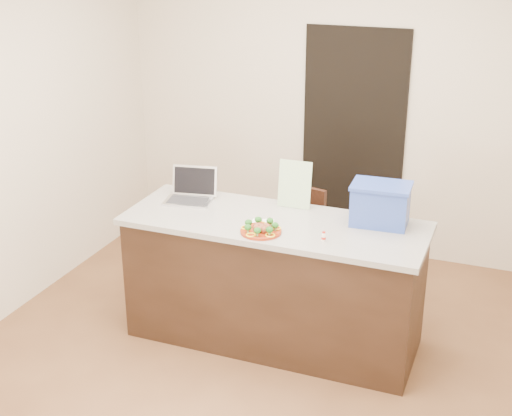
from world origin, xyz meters
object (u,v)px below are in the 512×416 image
at_px(chair, 298,237).
at_px(plate, 261,231).
at_px(laptop, 191,191).
at_px(blue_box, 380,204).
at_px(yogurt_bottle, 324,237).
at_px(napkin, 263,223).
at_px(island, 274,281).

bearing_deg(chair, plate, -74.11).
bearing_deg(chair, laptop, -127.50).
distance_m(laptop, blue_box, 1.37).
distance_m(yogurt_bottle, laptop, 1.16).
relative_size(plate, yogurt_bottle, 4.34).
height_order(napkin, laptop, laptop).
bearing_deg(laptop, chair, 28.05).
bearing_deg(plate, blue_box, 32.00).
height_order(island, yogurt_bottle, yogurt_bottle).
bearing_deg(plate, chair, 92.02).
height_order(island, napkin, napkin).
relative_size(island, napkin, 14.22).
xyz_separation_m(napkin, chair, (0.01, 0.76, -0.41)).
bearing_deg(blue_box, chair, 143.22).
bearing_deg(yogurt_bottle, blue_box, 56.38).
bearing_deg(island, napkin, -125.20).
relative_size(island, laptop, 5.60).
xyz_separation_m(island, blue_box, (0.67, 0.21, 0.60)).
bearing_deg(chair, blue_box, -19.63).
height_order(island, chair, island).
bearing_deg(chair, napkin, -76.85).
distance_m(island, blue_box, 0.92).
xyz_separation_m(blue_box, chair, (-0.71, 0.47, -0.55)).
xyz_separation_m(plate, chair, (-0.03, 0.90, -0.42)).
xyz_separation_m(island, chair, (-0.05, 0.68, 0.05)).
bearing_deg(island, plate, -93.60).
xyz_separation_m(napkin, yogurt_bottle, (0.46, -0.12, 0.02)).
bearing_deg(napkin, plate, -73.70).
bearing_deg(plate, napkin, 106.30).
bearing_deg(plate, yogurt_bottle, 3.34).
distance_m(plate, laptop, 0.78).
distance_m(plate, napkin, 0.15).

